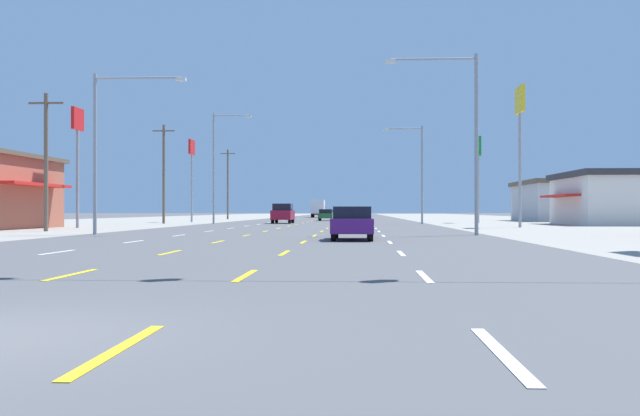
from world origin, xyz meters
The scene contains 23 objects.
ground_plane centered at (0.00, 66.00, 0.00)m, with size 572.00×572.00×0.00m, color #4C4C4F.
lot_apron_left centered at (-24.75, 66.00, 0.00)m, with size 28.00×440.00×0.01m, color gray.
lot_apron_right centered at (24.75, 66.00, 0.00)m, with size 28.00×440.00×0.01m, color gray.
lane_markings centered at (0.00, 104.50, 0.01)m, with size 10.64×227.60×0.01m.
signal_span_wire centered at (-0.34, 8.36, 5.41)m, with size 27.75×0.53×8.79m.
sedan_inner_right_nearest centered at (3.72, 24.47, 0.76)m, with size 1.80×4.50×1.46m.
suv_inner_left_near centered at (-3.57, 64.79, 1.03)m, with size 1.98×4.90×1.98m.
sedan_center_turn_mid centered at (-0.12, 84.27, 0.76)m, with size 1.80×4.50×1.46m.
box_truck_inner_left_midfar centered at (-3.44, 126.38, 1.84)m, with size 2.40×7.20×3.23m.
sedan_center_turn_far centered at (0.06, 126.58, 0.76)m, with size 1.80×4.50×1.46m.
storefront_right_row_1 centered at (28.18, 59.48, 2.42)m, with size 12.04×12.56×4.79m.
storefront_right_row_2 centered at (29.23, 82.41, 2.50)m, with size 10.48×14.90×4.95m.
pole_sign_left_row_1 centered at (-16.86, 45.27, 6.69)m, with size 0.24×1.94×8.92m.
pole_sign_left_row_2 centered at (-14.43, 71.59, 6.97)m, with size 0.24×2.23×9.12m.
pole_sign_right_row_1 centered at (16.28, 48.24, 8.32)m, with size 0.24×2.45×10.74m.
pole_sign_right_row_2 centered at (16.54, 68.75, 6.98)m, with size 0.24×2.44×8.99m.
streetlight_left_row_0 centered at (-9.53, 30.79, 5.17)m, with size 5.04×0.26×8.65m.
streetlight_right_row_0 centered at (9.61, 30.79, 5.59)m, with size 4.83×0.26×9.49m.
streetlight_left_row_1 centered at (-9.81, 62.52, 6.17)m, with size 3.83×0.26×10.84m.
streetlight_right_row_1 centered at (9.77, 62.52, 5.46)m, with size 3.84×0.26×9.46m.
utility_pole_left_row_0 centered at (-15.34, 36.42, 4.47)m, with size 2.20×0.26×8.55m.
utility_pole_left_row_1 centered at (-15.27, 63.15, 5.09)m, with size 2.20×0.26×9.79m.
utility_pole_left_row_2 centered at (-15.34, 98.54, 5.38)m, with size 2.20×0.26×10.36m.
Camera 1 is at (3.96, -7.04, 1.29)m, focal length 40.33 mm.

